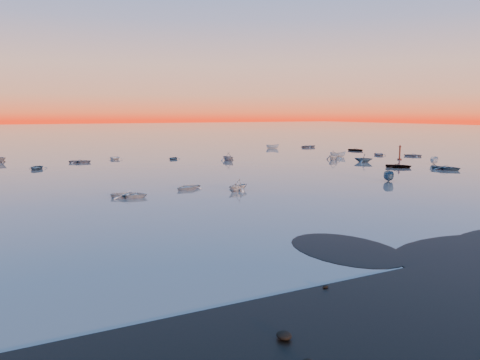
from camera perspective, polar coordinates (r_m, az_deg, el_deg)
ground at (r=125.84m, az=-14.27°, el=3.75°), size 600.00×600.00×0.00m
mud_lobes at (r=37.12m, az=25.77°, el=-6.91°), size 140.00×6.00×0.07m
moored_fleet at (r=81.05m, az=-6.44°, el=1.64°), size 124.00×58.00×1.20m
boat_near_left at (r=52.60m, az=-13.31°, el=-2.07°), size 3.38×4.22×0.98m
boat_near_center at (r=66.38m, az=17.63°, el=-0.14°), size 3.71×3.71×1.28m
boat_near_right at (r=90.64m, az=14.80°, el=2.10°), size 3.61×3.48×1.21m
channel_marker at (r=97.87m, az=18.89°, el=3.08°), size 0.87×0.87×3.08m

